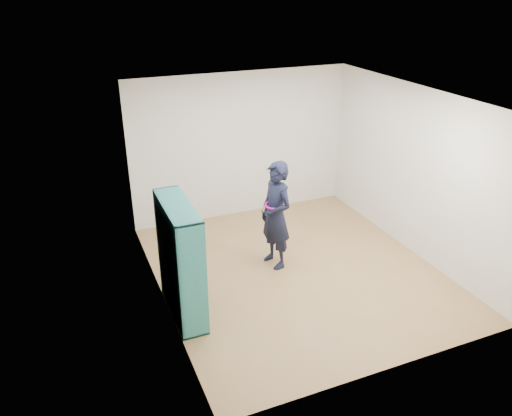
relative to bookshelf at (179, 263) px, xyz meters
name	(u,v)px	position (x,y,z in m)	size (l,w,h in m)	color
floor	(296,271)	(1.85, 0.32, -0.76)	(4.50, 4.50, 0.00)	#9C7247
ceiling	(303,99)	(1.85, 0.32, 1.84)	(4.50, 4.50, 0.00)	white
wall_left	(158,216)	(-0.15, 0.32, 0.54)	(0.02, 4.50, 2.60)	silver
wall_right	(415,172)	(3.85, 0.32, 0.54)	(0.02, 4.50, 2.60)	silver
wall_back	(242,146)	(1.85, 2.57, 0.54)	(4.00, 0.02, 2.60)	silver
wall_front	(400,272)	(1.85, -1.93, 0.54)	(4.00, 0.02, 2.60)	silver
bookshelf	(179,263)	(0.00, 0.00, 0.00)	(0.34, 1.17, 1.56)	teal
person	(276,215)	(1.64, 0.64, 0.07)	(0.51, 0.67, 1.66)	black
smartphone	(264,209)	(1.47, 0.70, 0.18)	(0.03, 0.09, 0.12)	silver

